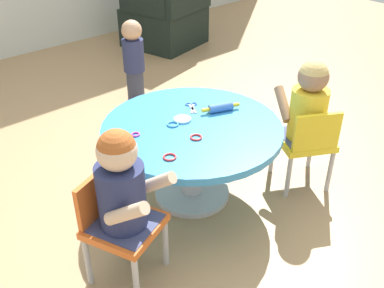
{
  "coord_description": "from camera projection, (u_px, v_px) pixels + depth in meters",
  "views": [
    {
      "loc": [
        -1.39,
        -1.56,
        1.66
      ],
      "look_at": [
        0.0,
        0.0,
        0.36
      ],
      "focal_mm": 41.58,
      "sensor_mm": 36.0,
      "label": 1
    }
  ],
  "objects": [
    {
      "name": "ground_plane",
      "position": [
        192.0,
        194.0,
        2.65
      ],
      "size": [
        10.0,
        10.0,
        0.0
      ],
      "primitive_type": "plane",
      "color": "tan"
    },
    {
      "name": "craft_table",
      "position": [
        192.0,
        141.0,
        2.45
      ],
      "size": [
        0.99,
        0.99,
        0.47
      ],
      "color": "silver",
      "rests_on": "ground"
    },
    {
      "name": "child_chair_left",
      "position": [
        118.0,
        222.0,
        1.99
      ],
      "size": [
        0.39,
        0.39,
        0.54
      ],
      "color": "#B7B7BC",
      "rests_on": "ground"
    },
    {
      "name": "seated_child_left",
      "position": [
        121.0,
        184.0,
        1.86
      ],
      "size": [
        0.38,
        0.42,
        0.51
      ],
      "color": "#3F4772",
      "rests_on": "ground"
    },
    {
      "name": "child_chair_right",
      "position": [
        306.0,
        142.0,
        2.58
      ],
      "size": [
        0.41,
        0.41,
        0.54
      ],
      "color": "#B7B7BC",
      "rests_on": "ground"
    },
    {
      "name": "seated_child_right",
      "position": [
        309.0,
        104.0,
        2.5
      ],
      "size": [
        0.4,
        0.43,
        0.51
      ],
      "color": "#3F4772",
      "rests_on": "ground"
    },
    {
      "name": "armchair_dark",
      "position": [
        168.0,
        17.0,
        4.74
      ],
      "size": [
        0.85,
        0.86,
        0.85
      ],
      "color": "black",
      "rests_on": "ground"
    },
    {
      "name": "toddler_standing",
      "position": [
        134.0,
        59.0,
        3.55
      ],
      "size": [
        0.17,
        0.17,
        0.67
      ],
      "color": "#33384C",
      "rests_on": "ground"
    },
    {
      "name": "rolling_pin",
      "position": [
        221.0,
        107.0,
        2.53
      ],
      "size": [
        0.22,
        0.1,
        0.05
      ],
      "color": "#3F72CC",
      "rests_on": "craft_table"
    },
    {
      "name": "craft_scissors",
      "position": [
        192.0,
        106.0,
        2.59
      ],
      "size": [
        0.12,
        0.14,
        0.01
      ],
      "color": "silver",
      "rests_on": "craft_table"
    },
    {
      "name": "playdough_blob_0",
      "position": [
        183.0,
        119.0,
        2.45
      ],
      "size": [
        0.1,
        0.1,
        0.01
      ],
      "primitive_type": "cylinder",
      "color": "#8CCCF2",
      "rests_on": "craft_table"
    },
    {
      "name": "cookie_cutter_0",
      "position": [
        173.0,
        124.0,
        2.4
      ],
      "size": [
        0.07,
        0.07,
        0.01
      ],
      "primitive_type": "torus",
      "color": "#3F99D8",
      "rests_on": "craft_table"
    },
    {
      "name": "cookie_cutter_1",
      "position": [
        196.0,
        137.0,
        2.29
      ],
      "size": [
        0.06,
        0.06,
        0.01
      ],
      "primitive_type": "torus",
      "color": "red",
      "rests_on": "craft_table"
    },
    {
      "name": "cookie_cutter_2",
      "position": [
        170.0,
        157.0,
        2.13
      ],
      "size": [
        0.07,
        0.07,
        0.01
      ],
      "primitive_type": "torus",
      "color": "red",
      "rests_on": "craft_table"
    },
    {
      "name": "cookie_cutter_3",
      "position": [
        136.0,
        134.0,
        2.31
      ],
      "size": [
        0.05,
        0.05,
        0.01
      ],
      "primitive_type": "torus",
      "color": "#D83FA5",
      "rests_on": "craft_table"
    }
  ]
}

